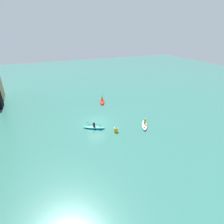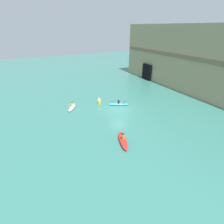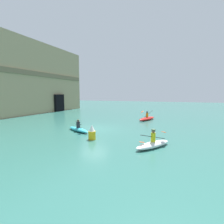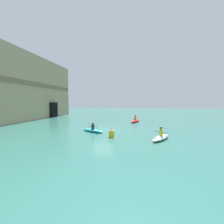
{
  "view_description": "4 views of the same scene",
  "coord_description": "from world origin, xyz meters",
  "px_view_note": "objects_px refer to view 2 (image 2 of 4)",
  "views": [
    {
      "loc": [
        -22.58,
        6.91,
        13.08
      ],
      "look_at": [
        -1.1,
        -2.21,
        1.87
      ],
      "focal_mm": 28.0,
      "sensor_mm": 36.0,
      "label": 1
    },
    {
      "loc": [
        20.92,
        -12.07,
        11.51
      ],
      "look_at": [
        1.94,
        -2.22,
        0.99
      ],
      "focal_mm": 28.0,
      "sensor_mm": 36.0,
      "label": 2
    },
    {
      "loc": [
        -14.83,
        -7.92,
        3.42
      ],
      "look_at": [
        0.33,
        -1.73,
        1.68
      ],
      "focal_mm": 28.0,
      "sensor_mm": 36.0,
      "label": 3
    },
    {
      "loc": [
        -17.61,
        -4.3,
        3.42
      ],
      "look_at": [
        1.61,
        -0.82,
        2.06
      ],
      "focal_mm": 24.0,
      "sensor_mm": 36.0,
      "label": 4
    }
  ],
  "objects_px": {
    "kayak_red": "(123,140)",
    "marker_buoy": "(99,101)",
    "kayak_white": "(72,107)",
    "kayak_cyan": "(119,104)"
  },
  "relations": [
    {
      "from": "kayak_cyan",
      "to": "kayak_white",
      "type": "relative_size",
      "value": 1.05
    },
    {
      "from": "kayak_red",
      "to": "marker_buoy",
      "type": "relative_size",
      "value": 3.21
    },
    {
      "from": "kayak_cyan",
      "to": "kayak_red",
      "type": "xyz_separation_m",
      "value": [
        8.97,
        -4.5,
        0.02
      ]
    },
    {
      "from": "kayak_red",
      "to": "kayak_white",
      "type": "relative_size",
      "value": 1.21
    },
    {
      "from": "kayak_cyan",
      "to": "kayak_red",
      "type": "distance_m",
      "value": 10.04
    },
    {
      "from": "kayak_red",
      "to": "marker_buoy",
      "type": "bearing_deg",
      "value": 8.45
    },
    {
      "from": "kayak_cyan",
      "to": "kayak_white",
      "type": "distance_m",
      "value": 7.41
    },
    {
      "from": "kayak_red",
      "to": "kayak_white",
      "type": "distance_m",
      "value": 11.54
    },
    {
      "from": "kayak_red",
      "to": "marker_buoy",
      "type": "distance_m",
      "value": 11.19
    },
    {
      "from": "kayak_white",
      "to": "marker_buoy",
      "type": "height_order",
      "value": "kayak_white"
    }
  ]
}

